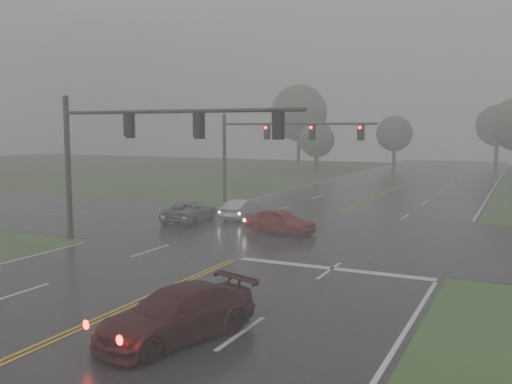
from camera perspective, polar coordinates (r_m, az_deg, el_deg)
The scene contains 13 objects.
main_road at distance 31.04m, azimuth 2.91°, elevation -4.56°, with size 18.00×160.00×0.02m, color black.
cross_street at distance 32.87m, azimuth 4.26°, elevation -3.95°, with size 120.00×14.00×0.02m, color black.
stop_bar at distance 24.38m, azimuth 7.62°, elevation -7.65°, with size 8.50×0.50×0.01m, color silver.
sedan_maroon at distance 16.67m, azimuth -7.89°, elevation -14.40°, with size 2.01×4.95×1.44m, color black.
sedan_red at distance 32.10m, azimuth 2.45°, elevation -4.19°, with size 1.65×4.10×1.40m, color maroon.
sedan_silver at distance 37.24m, azimuth -1.36°, elevation -2.71°, with size 1.35×3.86×1.27m, color #B1B4B9.
car_grey at distance 36.32m, azimuth -6.63°, elevation -2.98°, with size 2.16×4.69×1.30m, color #4F5156.
signal_gantry_near at distance 28.93m, azimuth -12.42°, elevation 5.11°, with size 13.51×0.33×7.58m.
signal_gantry_far at distance 43.86m, azimuth 1.21°, elevation 5.16°, with size 12.40×0.36×7.04m.
tree_nw_a at distance 74.08m, azimuth 6.08°, elevation 5.22°, with size 4.56×4.56×6.70m.
tree_n_mid at distance 86.55m, azimuth 13.68°, elevation 5.69°, with size 5.26×5.26×7.73m.
tree_nw_b at distance 85.81m, azimuth 4.31°, elevation 7.88°, with size 8.39×8.39×12.32m.
tree_n_far at distance 97.33m, azimuth 22.99°, elevation 6.15°, with size 6.53×6.53×9.59m.
Camera 1 is at (11.75, -8.12, 5.91)m, focal length 40.00 mm.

